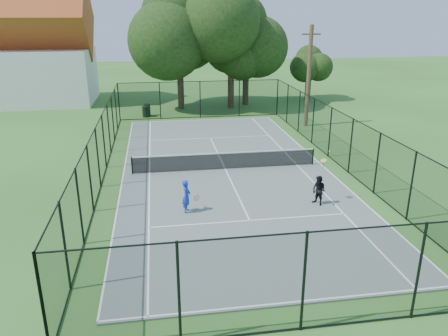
{
  "coord_description": "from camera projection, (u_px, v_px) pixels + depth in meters",
  "views": [
    {
      "loc": [
        -3.56,
        -22.28,
        8.12
      ],
      "look_at": [
        -0.54,
        -3.0,
        1.2
      ],
      "focal_mm": 35.0,
      "sensor_mm": 36.0,
      "label": 1
    }
  ],
  "objects": [
    {
      "name": "ground",
      "position": [
        225.0,
        170.0,
        23.98
      ],
      "size": [
        120.0,
        120.0,
        0.0
      ],
      "primitive_type": "plane",
      "color": "#335B1F"
    },
    {
      "name": "building",
      "position": [
        7.0,
        50.0,
        40.33
      ],
      "size": [
        15.3,
        8.15,
        11.87
      ],
      "color": "silver",
      "rests_on": "ground"
    },
    {
      "name": "player_blue",
      "position": [
        187.0,
        196.0,
        18.57
      ],
      "size": [
        0.82,
        0.6,
        1.45
      ],
      "color": "#1733C3",
      "rests_on": "tennis_court"
    },
    {
      "name": "trash_bin_right",
      "position": [
        147.0,
        110.0,
        36.51
      ],
      "size": [
        0.58,
        0.58,
        1.02
      ],
      "color": "black",
      "rests_on": "ground"
    },
    {
      "name": "tree_near_right",
      "position": [
        246.0,
        51.0,
        39.65
      ],
      "size": [
        5.63,
        5.63,
        7.77
      ],
      "color": "#332114",
      "rests_on": "ground"
    },
    {
      "name": "tennis_net",
      "position": [
        225.0,
        160.0,
        23.78
      ],
      "size": [
        10.08,
        0.08,
        0.95
      ],
      "color": "black",
      "rests_on": "tennis_court"
    },
    {
      "name": "trash_bin_left",
      "position": [
        146.0,
        112.0,
        36.15
      ],
      "size": [
        0.58,
        0.58,
        0.9
      ],
      "color": "black",
      "rests_on": "ground"
    },
    {
      "name": "tree_near_left",
      "position": [
        179.0,
        34.0,
        37.37
      ],
      "size": [
        8.03,
        8.03,
        10.47
      ],
      "color": "#332114",
      "rests_on": "ground"
    },
    {
      "name": "tennis_court",
      "position": [
        225.0,
        170.0,
        23.97
      ],
      "size": [
        11.0,
        24.0,
        0.06
      ],
      "primitive_type": "cube",
      "color": "slate",
      "rests_on": "ground"
    },
    {
      "name": "tree_far_right",
      "position": [
        309.0,
        66.0,
        42.4
      ],
      "size": [
        4.07,
        4.07,
        5.38
      ],
      "color": "#332114",
      "rests_on": "ground"
    },
    {
      "name": "utility_pole",
      "position": [
        309.0,
        76.0,
        32.22
      ],
      "size": [
        1.4,
        0.3,
        7.39
      ],
      "color": "#4C3823",
      "rests_on": "ground"
    },
    {
      "name": "tree_near_mid",
      "position": [
        231.0,
        41.0,
        37.99
      ],
      "size": [
        7.22,
        7.22,
        9.45
      ],
      "color": "#332114",
      "rests_on": "ground"
    },
    {
      "name": "fence",
      "position": [
        225.0,
        144.0,
        23.47
      ],
      "size": [
        13.1,
        26.1,
        3.0
      ],
      "color": "black",
      "rests_on": "ground"
    },
    {
      "name": "player_black",
      "position": [
        319.0,
        190.0,
        19.28
      ],
      "size": [
        1.01,
        1.01,
        2.33
      ],
      "color": "black",
      "rests_on": "tennis_court"
    }
  ]
}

